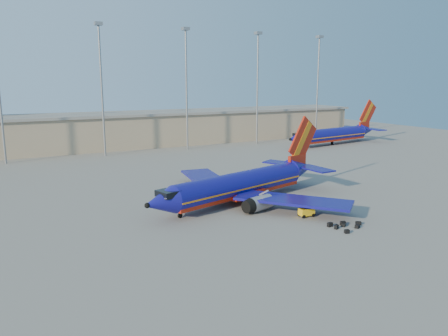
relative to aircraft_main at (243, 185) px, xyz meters
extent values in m
plane|color=slate|center=(-2.98, 1.02, -2.37)|extent=(220.00, 220.00, 0.00)
cube|color=#9F856D|center=(7.02, 59.02, 1.63)|extent=(120.00, 15.00, 8.00)
cube|color=slate|center=(7.02, 59.02, 5.83)|extent=(122.00, 16.00, 0.60)
cylinder|color=gray|center=(-7.98, 47.02, 11.63)|extent=(0.44, 0.44, 28.00)
cube|color=gray|center=(-7.98, 47.02, 25.93)|extent=(1.60, 1.60, 0.70)
cylinder|color=gray|center=(12.02, 47.02, 11.63)|extent=(0.44, 0.44, 28.00)
cube|color=gray|center=(12.02, 47.02, 25.93)|extent=(1.60, 1.60, 0.70)
cylinder|color=gray|center=(32.02, 47.02, 11.63)|extent=(0.44, 0.44, 28.00)
cube|color=gray|center=(32.02, 47.02, 25.93)|extent=(1.60, 1.60, 0.70)
cylinder|color=gray|center=(52.02, 47.02, 11.63)|extent=(0.44, 0.44, 28.00)
cube|color=gray|center=(52.02, 47.02, 25.93)|extent=(1.60, 1.60, 0.70)
cylinder|color=navy|center=(-0.76, -0.21, 0.15)|extent=(22.48, 9.24, 3.45)
cube|color=#AF200E|center=(-0.76, -0.21, -0.74)|extent=(22.31, 8.62, 1.21)
cube|color=orange|center=(-0.76, -0.21, -0.08)|extent=(22.49, 9.28, 0.21)
cone|color=navy|center=(-13.43, -3.69, 0.15)|extent=(4.69, 4.36, 3.45)
cube|color=black|center=(-12.26, -3.36, 1.04)|extent=(2.80, 2.93, 0.75)
cone|color=navy|center=(12.36, 3.39, 0.48)|extent=(5.59, 4.61, 3.45)
cube|color=#AF200E|center=(11.64, 3.20, 1.73)|extent=(3.91, 1.53, 2.05)
cube|color=#AF200E|center=(12.90, 3.54, 5.00)|extent=(6.68, 2.10, 7.44)
cube|color=orange|center=(12.72, 3.49, 5.00)|extent=(4.49, 1.58, 5.83)
cube|color=navy|center=(11.17, 6.35, 0.99)|extent=(5.22, 6.58, 0.21)
cube|color=navy|center=(12.84, 0.24, 0.99)|extent=(3.14, 6.12, 0.21)
cube|color=navy|center=(-1.58, 8.07, -0.69)|extent=(6.78, 14.98, 0.33)
cube|color=navy|center=(2.76, -7.75, -0.69)|extent=(12.76, 14.12, 0.33)
cube|color=#AF200E|center=(-0.31, -0.08, -1.11)|extent=(6.35, 4.98, 0.93)
cylinder|color=gray|center=(-3.12, 4.17, -1.29)|extent=(3.75, 2.78, 1.96)
cylinder|color=gray|center=(-0.55, -5.18, -1.29)|extent=(3.75, 2.78, 1.96)
cylinder|color=gray|center=(-10.64, -2.92, -1.85)|extent=(0.27, 0.27, 1.03)
cylinder|color=black|center=(-10.64, -2.92, -2.07)|extent=(0.64, 0.38, 0.60)
cylinder|color=black|center=(-0.05, 2.50, -1.97)|extent=(0.89, 0.70, 0.78)
cylinder|color=black|center=(1.23, -2.17, -1.97)|extent=(0.89, 0.70, 0.78)
cylinder|color=navy|center=(48.45, 36.12, 0.22)|extent=(23.24, 6.72, 3.54)
cube|color=#AF200E|center=(48.45, 36.12, -0.69)|extent=(23.14, 6.05, 1.24)
cube|color=orange|center=(48.45, 36.12, -0.02)|extent=(23.24, 6.76, 0.21)
cone|color=navy|center=(35.09, 34.23, 0.22)|extent=(4.47, 4.07, 3.54)
cube|color=black|center=(36.32, 34.41, 1.13)|extent=(2.62, 2.78, 0.77)
cone|color=navy|center=(62.28, 38.07, 0.55)|extent=(5.42, 4.20, 3.54)
cube|color=#AF200E|center=(61.52, 37.96, 1.84)|extent=(4.05, 1.08, 2.11)
cube|color=#AF200E|center=(62.85, 38.15, 5.19)|extent=(7.00, 1.29, 7.64)
cube|color=orange|center=(62.66, 38.13, 5.19)|extent=(4.68, 1.05, 5.99)
cube|color=navy|center=(61.45, 41.24, 1.08)|extent=(4.80, 6.74, 0.21)
cube|color=navy|center=(62.36, 34.80, 1.08)|extent=(3.29, 6.31, 0.21)
cylinder|color=black|center=(48.45, 36.12, -1.94)|extent=(0.76, 0.76, 0.86)
cube|color=yellow|center=(3.30, -9.77, -1.72)|extent=(1.89, 1.18, 0.86)
cube|color=black|center=(3.30, -9.77, -1.20)|extent=(0.94, 1.02, 0.30)
cylinder|color=black|center=(2.64, -9.24, -2.14)|extent=(0.46, 0.19, 0.45)
cylinder|color=black|center=(2.57, -10.19, -2.14)|extent=(0.46, 0.19, 0.45)
cylinder|color=black|center=(4.02, -9.35, -2.14)|extent=(0.46, 0.19, 0.45)
cylinder|color=black|center=(3.95, -10.30, -2.14)|extent=(0.46, 0.19, 0.45)
cube|color=black|center=(3.43, -16.63, -2.16)|extent=(0.59, 0.50, 0.42)
cube|color=black|center=(5.70, -15.90, -2.16)|extent=(0.70, 0.62, 0.40)
cube|color=black|center=(6.69, -15.07, -2.17)|extent=(0.73, 0.63, 0.39)
cube|color=black|center=(3.40, -15.01, -2.12)|extent=(0.59, 0.52, 0.49)
cube|color=black|center=(4.69, -14.78, -2.18)|extent=(0.61, 0.59, 0.38)
cube|color=black|center=(5.08, -14.23, -2.15)|extent=(0.68, 0.42, 0.43)
cube|color=black|center=(3.30, -14.05, -2.12)|extent=(0.63, 0.40, 0.49)
cube|color=black|center=(4.96, -14.38, -2.12)|extent=(0.63, 0.39, 0.49)
camera|label=1|loc=(-29.97, -50.42, 14.09)|focal=35.00mm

